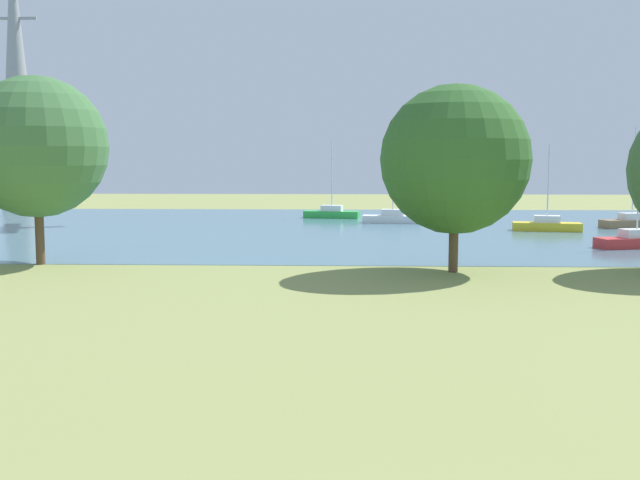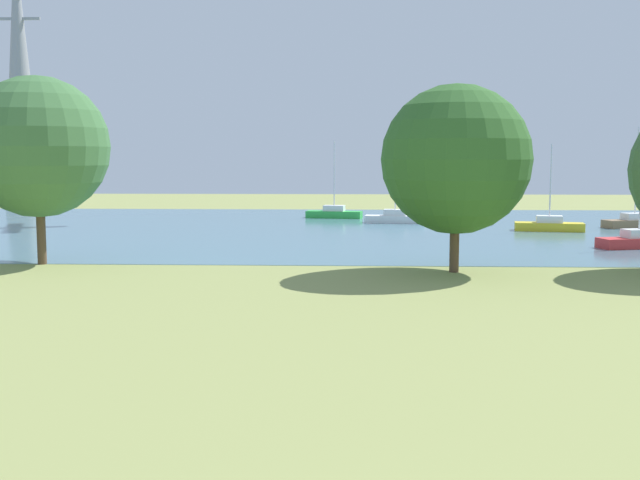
% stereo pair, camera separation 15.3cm
% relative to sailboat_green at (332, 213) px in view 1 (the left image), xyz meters
% --- Properties ---
extents(ground_plane, '(160.00, 160.00, 0.00)m').
position_rel_sailboat_green_xyz_m(ground_plane, '(2.33, -37.40, -0.46)').
color(ground_plane, '#8C9351').
extents(water_surface, '(140.00, 40.00, 0.02)m').
position_rel_sailboat_green_xyz_m(water_surface, '(2.33, -9.40, -0.45)').
color(water_surface, slate).
rests_on(water_surface, ground).
extents(sailboat_green, '(4.99, 2.31, 6.69)m').
position_rel_sailboat_green_xyz_m(sailboat_green, '(0.00, 0.00, 0.00)').
color(sailboat_green, green).
rests_on(sailboat_green, water_surface).
extents(sailboat_red, '(5.02, 2.64, 6.11)m').
position_rel_sailboat_green_xyz_m(sailboat_red, '(18.38, -21.30, -0.01)').
color(sailboat_red, red).
rests_on(sailboat_red, water_surface).
extents(sailboat_white, '(4.95, 2.07, 6.85)m').
position_rel_sailboat_green_xyz_m(sailboat_white, '(5.03, -4.94, 0.00)').
color(sailboat_white, white).
rests_on(sailboat_white, water_surface).
extents(sailboat_yellow, '(4.98, 2.29, 6.23)m').
position_rel_sailboat_green_xyz_m(sailboat_yellow, '(15.75, -11.12, -0.01)').
color(sailboat_yellow, yellow).
rests_on(sailboat_yellow, water_surface).
extents(sailboat_brown, '(5.03, 2.84, 7.53)m').
position_rel_sailboat_green_xyz_m(sailboat_brown, '(22.82, -8.26, 0.01)').
color(sailboat_brown, brown).
rests_on(sailboat_brown, water_surface).
extents(tree_west_near, '(6.96, 6.96, 9.31)m').
position_rel_sailboat_green_xyz_m(tree_west_near, '(-13.92, -29.35, 5.36)').
color(tree_west_near, brown).
rests_on(tree_west_near, ground).
extents(tree_west_far, '(6.90, 6.90, 8.68)m').
position_rel_sailboat_green_xyz_m(tree_west_far, '(6.33, -31.14, 4.76)').
color(tree_west_far, brown).
rests_on(tree_west_far, ground).
extents(electricity_pylon, '(6.40, 4.40, 29.81)m').
position_rel_sailboat_green_xyz_m(electricity_pylon, '(-36.39, 20.76, 14.46)').
color(electricity_pylon, gray).
rests_on(electricity_pylon, ground).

